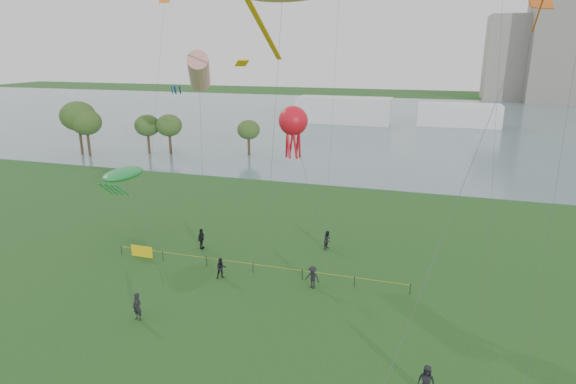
# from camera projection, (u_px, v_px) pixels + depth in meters

# --- Properties ---
(lake) EXTENTS (400.00, 120.00, 0.08)m
(lake) POSITION_uv_depth(u_px,v_px,m) (396.00, 122.00, 115.92)
(lake) COLOR slate
(lake) RESTS_ON ground_plane
(building_mid) EXTENTS (20.00, 20.00, 38.00)m
(building_mid) POSITION_uv_depth(u_px,v_px,m) (562.00, 42.00, 154.54)
(building_mid) COLOR slate
(building_mid) RESTS_ON ground_plane
(building_low) EXTENTS (16.00, 18.00, 28.00)m
(building_low) POSITION_uv_depth(u_px,v_px,m) (510.00, 58.00, 165.37)
(building_low) COLOR gray
(building_low) RESTS_ON ground_plane
(pavilion_left) EXTENTS (22.00, 8.00, 6.00)m
(pavilion_left) POSITION_uv_depth(u_px,v_px,m) (344.00, 110.00, 113.82)
(pavilion_left) COLOR silver
(pavilion_left) RESTS_ON ground_plane
(pavilion_right) EXTENTS (18.00, 7.00, 5.00)m
(pavilion_right) POSITION_uv_depth(u_px,v_px,m) (459.00, 115.00, 109.47)
(pavilion_right) COLOR silver
(pavilion_right) RESTS_ON ground_plane
(trees) EXTENTS (31.36, 12.37, 8.82)m
(trees) POSITION_uv_depth(u_px,v_px,m) (122.00, 122.00, 78.38)
(trees) COLOR #39281A
(trees) RESTS_ON ground_plane
(fence) EXTENTS (24.07, 0.07, 1.05)m
(fence) POSITION_uv_depth(u_px,v_px,m) (183.00, 257.00, 39.34)
(fence) COLOR black
(fence) RESTS_ON ground_plane
(spectator_a) EXTENTS (1.01, 0.97, 1.64)m
(spectator_a) POSITION_uv_depth(u_px,v_px,m) (221.00, 268.00, 36.68)
(spectator_a) COLOR black
(spectator_a) RESTS_ON ground_plane
(spectator_b) EXTENTS (1.24, 0.91, 1.72)m
(spectator_b) POSITION_uv_depth(u_px,v_px,m) (312.00, 277.00, 35.16)
(spectator_b) COLOR black
(spectator_b) RESTS_ON ground_plane
(spectator_c) EXTENTS (0.48, 1.10, 1.86)m
(spectator_c) POSITION_uv_depth(u_px,v_px,m) (201.00, 239.00, 42.11)
(spectator_c) COLOR black
(spectator_c) RESTS_ON ground_plane
(spectator_d) EXTENTS (0.91, 0.64, 1.74)m
(spectator_d) POSITION_uv_depth(u_px,v_px,m) (426.00, 381.00, 24.15)
(spectator_d) COLOR black
(spectator_d) RESTS_ON ground_plane
(spectator_f) EXTENTS (0.76, 0.59, 1.87)m
(spectator_f) POSITION_uv_depth(u_px,v_px,m) (137.00, 307.00, 31.00)
(spectator_f) COLOR black
(spectator_f) RESTS_ON ground_plane
(spectator_g) EXTENTS (0.85, 0.97, 1.67)m
(spectator_g) POSITION_uv_depth(u_px,v_px,m) (328.00, 240.00, 42.09)
(spectator_g) COLOR black
(spectator_g) RESTS_ON ground_plane
(kite_windsock) EXTENTS (6.10, 10.41, 16.84)m
(kite_windsock) POSITION_uv_depth(u_px,v_px,m) (199.00, 72.00, 44.67)
(kite_windsock) COLOR #3F3F42
(kite_creature) EXTENTS (5.64, 4.90, 6.68)m
(kite_creature) POSITION_uv_depth(u_px,v_px,m) (123.00, 174.00, 42.84)
(kite_creature) COLOR #3F3F42
(kite_octopus) EXTENTS (5.13, 4.35, 12.75)m
(kite_octopus) POSITION_uv_depth(u_px,v_px,m) (293.00, 122.00, 36.83)
(kite_octopus) COLOR #3F3F42
(kite_delta) EXTENTS (7.11, 11.56, 19.96)m
(kite_delta) POSITION_uv_depth(u_px,v_px,m) (530.00, 15.00, 20.99)
(kite_delta) COLOR #3F3F42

